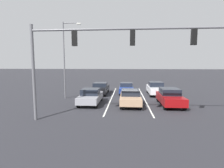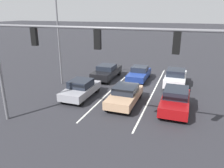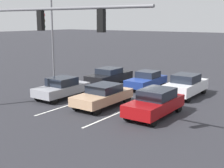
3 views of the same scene
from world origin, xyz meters
The scene contains 11 objects.
ground_plane centered at (0.00, 0.00, 0.00)m, with size 240.00×240.00×0.00m, color #28282D.
lane_stripe_left_divider centered at (-1.82, 1.55, 0.01)m, with size 0.12×15.10×0.01m, color silver.
lane_stripe_center_divider centered at (1.82, 1.55, 0.01)m, with size 0.12×15.10×0.01m, color silver.
car_tan_midlane_front centered at (-0.20, 5.18, 0.75)m, with size 1.85×4.40×1.43m.
car_gray_rightlane_front centered at (3.57, 5.06, 0.75)m, with size 1.84×4.16×1.48m.
car_maroon_leftlane_front centered at (-3.85, 5.03, 0.80)m, with size 1.86×4.33×1.56m.
car_black_rightlane_second centered at (3.47, -0.55, 0.77)m, with size 1.87×4.57×1.48m.
car_white_leftlane_second centered at (-3.45, -0.50, 0.83)m, with size 1.83×4.27×1.64m.
car_navy_midlane_second centered at (0.17, -1.14, 0.71)m, with size 1.75×4.08×1.42m.
traffic_signal_gantry centered at (2.03, 10.09, 4.86)m, with size 12.78×0.37×6.37m.
street_lamp_right_shoulder centered at (6.78, 2.50, 4.79)m, with size 2.02×0.24×8.31m.
Camera 3 is at (-11.92, 20.60, 5.46)m, focal length 50.00 mm.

